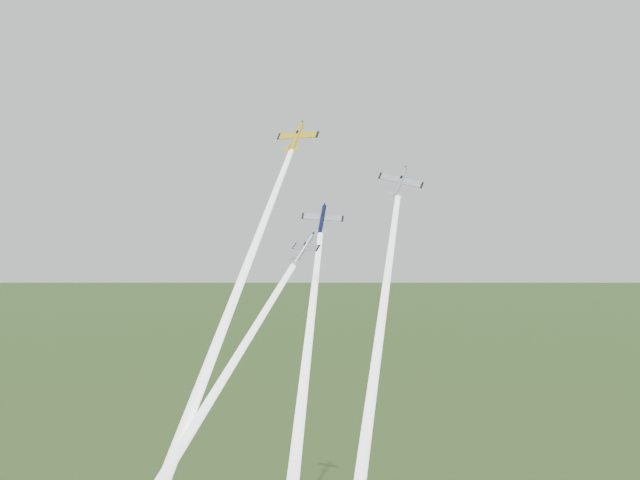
{
  "coord_description": "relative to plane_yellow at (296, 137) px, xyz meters",
  "views": [
    {
      "loc": [
        71.98,
        -118.69,
        97.99
      ],
      "look_at": [
        0.0,
        -6.0,
        92.0
      ],
      "focal_mm": 45.0,
      "sensor_mm": 36.0,
      "label": 1
    }
  ],
  "objects": [
    {
      "name": "plane_silver_right",
      "position": [
        21.72,
        -0.1,
        -8.74
      ],
      "size": [
        7.83,
        8.09,
        8.62
      ],
      "primitive_type": null,
      "rotation": [
        0.93,
        0.23,
        0.3
      ],
      "color": "silver"
    },
    {
      "name": "plane_yellow",
      "position": [
        0.0,
        0.0,
        0.0
      ],
      "size": [
        9.18,
        6.99,
        7.69
      ],
      "primitive_type": null,
      "rotation": [
        0.93,
        -0.0,
        0.09
      ],
      "color": "yellow"
    },
    {
      "name": "smoke_trail_navy",
      "position": [
        15.9,
        -21.51,
        -41.0
      ],
      "size": [
        16.82,
        34.5,
        47.78
      ],
      "primitive_type": null,
      "rotation": [
        -0.65,
        0.0,
        0.42
      ],
      "color": "white"
    },
    {
      "name": "smoke_trail_silver_low",
      "position": [
        4.18,
        -36.86,
        -48.76
      ],
      "size": [
        18.5,
        39.02,
        54.19
      ],
      "primitive_type": null,
      "rotation": [
        -0.65,
        0.0,
        -0.41
      ],
      "color": "white"
    },
    {
      "name": "plane_navy",
      "position": [
        8.07,
        -3.75,
        -15.22
      ],
      "size": [
        8.82,
        8.21,
        7.22
      ],
      "primitive_type": null,
      "rotation": [
        0.93,
        0.07,
        0.42
      ],
      "color": "#0E163D"
    },
    {
      "name": "plane_silver_low",
      "position": [
        12.84,
        -16.83,
        -19.78
      ],
      "size": [
        8.83,
        7.7,
        6.54
      ],
      "primitive_type": null,
      "rotation": [
        0.93,
        0.01,
        -0.41
      ],
      "color": "#AEB6BD"
    },
    {
      "name": "smoke_trail_yellow",
      "position": [
        2.13,
        -24.07,
        -32.11
      ],
      "size": [
        6.28,
        46.26,
        60.42
      ],
      "primitive_type": null,
      "rotation": [
        -0.65,
        0.0,
        0.09
      ],
      "color": "white"
    },
    {
      "name": "smoke_trail_silver_right",
      "position": [
        28.94,
        -23.38,
        -41.12
      ],
      "size": [
        15.92,
        45.21,
        60.96
      ],
      "primitive_type": null,
      "rotation": [
        -0.65,
        0.0,
        0.3
      ],
      "color": "white"
    }
  ]
}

